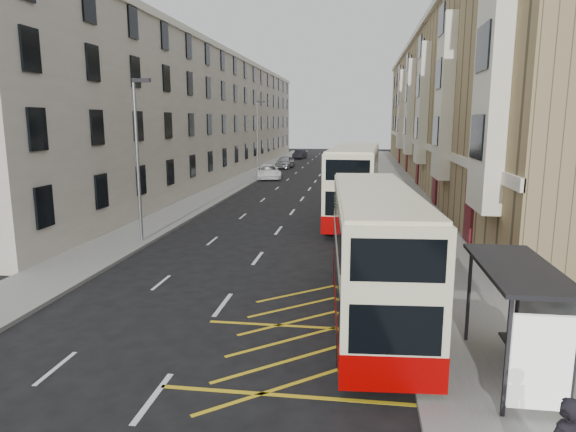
# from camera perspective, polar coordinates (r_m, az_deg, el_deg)

# --- Properties ---
(ground) EXTENTS (200.00, 200.00, 0.00)m
(ground) POSITION_cam_1_polar(r_m,az_deg,el_deg) (14.33, -11.57, -15.17)
(ground) COLOR black
(ground) RESTS_ON ground
(pavement_right) EXTENTS (4.00, 120.00, 0.15)m
(pavement_right) POSITION_cam_1_polar(r_m,az_deg,el_deg) (42.70, 12.63, 2.15)
(pavement_right) COLOR slate
(pavement_right) RESTS_ON ground
(pavement_left) EXTENTS (3.00, 120.00, 0.15)m
(pavement_left) POSITION_cam_1_polar(r_m,az_deg,el_deg) (44.22, -7.83, 2.59)
(pavement_left) COLOR slate
(pavement_left) RESTS_ON ground
(kerb_right) EXTENTS (0.25, 120.00, 0.15)m
(kerb_right) POSITION_cam_1_polar(r_m,az_deg,el_deg) (42.58, 9.95, 2.23)
(kerb_right) COLOR gray
(kerb_right) RESTS_ON ground
(kerb_left) EXTENTS (0.25, 120.00, 0.15)m
(kerb_left) POSITION_cam_1_polar(r_m,az_deg,el_deg) (43.83, -5.94, 2.57)
(kerb_left) COLOR gray
(kerb_left) RESTS_ON ground
(road_markings) EXTENTS (10.00, 110.00, 0.01)m
(road_markings) POSITION_cam_1_polar(r_m,az_deg,el_deg) (57.62, 3.49, 4.46)
(road_markings) COLOR silver
(road_markings) RESTS_ON ground
(terrace_right) EXTENTS (10.75, 79.00, 15.25)m
(terrace_right) POSITION_cam_1_polar(r_m,az_deg,el_deg) (58.43, 18.62, 11.40)
(terrace_right) COLOR #967F57
(terrace_right) RESTS_ON ground
(terrace_left) EXTENTS (9.18, 79.00, 13.25)m
(terrace_left) POSITION_cam_1_polar(r_m,az_deg,el_deg) (60.34, -9.45, 10.81)
(terrace_left) COLOR beige
(terrace_left) RESTS_ON ground
(bus_shelter) EXTENTS (1.65, 4.25, 2.70)m
(bus_shelter) POSITION_cam_1_polar(r_m,az_deg,el_deg) (12.98, 25.04, -8.58)
(bus_shelter) COLOR black
(bus_shelter) RESTS_ON pavement_right
(guard_railing) EXTENTS (0.06, 6.56, 1.01)m
(guard_railing) POSITION_cam_1_polar(r_m,az_deg,el_deg) (18.72, 13.09, -6.19)
(guard_railing) COLOR red
(guard_railing) RESTS_ON pavement_right
(street_lamp_near) EXTENTS (0.93, 0.18, 8.00)m
(street_lamp_near) POSITION_cam_1_polar(r_m,az_deg,el_deg) (26.49, -16.32, 6.86)
(street_lamp_near) COLOR slate
(street_lamp_near) RESTS_ON pavement_left
(street_lamp_far) EXTENTS (0.93, 0.18, 8.00)m
(street_lamp_far) POSITION_cam_1_polar(r_m,az_deg,el_deg) (55.21, -3.37, 9.01)
(street_lamp_far) COLOR slate
(street_lamp_far) RESTS_ON pavement_left
(double_decker_front) EXTENTS (3.03, 10.42, 4.10)m
(double_decker_front) POSITION_cam_1_polar(r_m,az_deg,el_deg) (16.17, 9.52, -4.19)
(double_decker_front) COLOR #EEE8BA
(double_decker_front) RESTS_ON ground
(double_decker_rear) EXTENTS (3.22, 11.63, 4.59)m
(double_decker_rear) POSITION_cam_1_polar(r_m,az_deg,el_deg) (31.81, 7.38, 3.60)
(double_decker_rear) COLOR #EEE8BA
(double_decker_rear) RESTS_ON ground
(litter_bin) EXTENTS (0.60, 0.60, 0.99)m
(litter_bin) POSITION_cam_1_polar(r_m,az_deg,el_deg) (13.43, 15.64, -14.07)
(litter_bin) COLOR black
(litter_bin) RESTS_ON pavement_right
(pedestrian_mid) EXTENTS (0.88, 0.70, 1.72)m
(pedestrian_mid) POSITION_cam_1_polar(r_m,az_deg,el_deg) (13.23, 28.13, -13.72)
(pedestrian_mid) COLOR black
(pedestrian_mid) RESTS_ON pavement_right
(pedestrian_far) EXTENTS (1.02, 0.62, 1.62)m
(pedestrian_far) POSITION_cam_1_polar(r_m,az_deg,el_deg) (17.84, 14.70, -6.76)
(pedestrian_far) COLOR black
(pedestrian_far) RESTS_ON pavement_right
(white_van) EXTENTS (3.78, 5.85, 1.50)m
(white_van) POSITION_cam_1_polar(r_m,az_deg,el_deg) (54.71, -2.26, 4.93)
(white_van) COLOR white
(white_van) RESTS_ON ground
(car_silver) EXTENTS (2.22, 4.79, 1.59)m
(car_silver) POSITION_cam_1_polar(r_m,az_deg,el_deg) (67.02, -0.34, 6.02)
(car_silver) COLOR #94969B
(car_silver) RESTS_ON ground
(car_dark) EXTENTS (2.00, 4.44, 1.41)m
(car_dark) POSITION_cam_1_polar(r_m,az_deg,el_deg) (83.21, 1.31, 6.86)
(car_dark) COLOR black
(car_dark) RESTS_ON ground
(car_red) EXTENTS (3.13, 5.34, 1.45)m
(car_red) POSITION_cam_1_polar(r_m,az_deg,el_deg) (70.80, 6.77, 6.14)
(car_red) COLOR #A22918
(car_red) RESTS_ON ground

